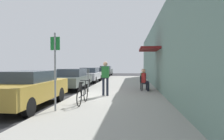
# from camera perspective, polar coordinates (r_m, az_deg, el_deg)

# --- Properties ---
(ground_plane) EXTENTS (60.00, 60.00, 0.00)m
(ground_plane) POSITION_cam_1_polar(r_m,az_deg,el_deg) (10.42, -10.90, -7.72)
(ground_plane) COLOR #2D2D30
(sidewalk_slab) EXTENTS (4.50, 32.00, 0.12)m
(sidewalk_slab) POSITION_cam_1_polar(r_m,az_deg,el_deg) (11.98, 2.34, -6.21)
(sidewalk_slab) COLOR #9E9B93
(sidewalk_slab) RESTS_ON ground_plane
(building_facade) EXTENTS (1.40, 32.00, 4.65)m
(building_facade) POSITION_cam_1_polar(r_m,az_deg,el_deg) (11.99, 13.89, 4.63)
(building_facade) COLOR gray
(building_facade) RESTS_ON ground_plane
(parked_car_0) EXTENTS (1.80, 4.40, 1.42)m
(parked_car_0) POSITION_cam_1_polar(r_m,az_deg,el_deg) (8.50, -22.88, -4.82)
(parked_car_0) COLOR #A58433
(parked_car_0) RESTS_ON ground_plane
(parked_car_1) EXTENTS (1.80, 4.40, 1.39)m
(parked_car_1) POSITION_cam_1_polar(r_m,az_deg,el_deg) (13.94, -11.18, -2.43)
(parked_car_1) COLOR #47514C
(parked_car_1) RESTS_ON ground_plane
(parked_car_2) EXTENTS (1.80, 4.40, 1.39)m
(parked_car_2) POSITION_cam_1_polar(r_m,az_deg,el_deg) (19.29, -6.39, -1.32)
(parked_car_2) COLOR #B7B7BC
(parked_car_2) RESTS_ON ground_plane
(parked_car_3) EXTENTS (1.80, 4.40, 1.34)m
(parked_car_3) POSITION_cam_1_polar(r_m,az_deg,el_deg) (24.88, -3.63, -0.75)
(parked_car_3) COLOR black
(parked_car_3) RESTS_ON ground_plane
(parked_car_4) EXTENTS (1.80, 4.40, 1.50)m
(parked_car_4) POSITION_cam_1_polar(r_m,az_deg,el_deg) (30.72, -1.84, -0.20)
(parked_car_4) COLOR #47514C
(parked_car_4) RESTS_ON ground_plane
(parking_meter) EXTENTS (0.12, 0.10, 1.32)m
(parking_meter) POSITION_cam_1_polar(r_m,az_deg,el_deg) (11.57, -6.77, -2.37)
(parking_meter) COLOR slate
(parking_meter) RESTS_ON sidewalk_slab
(street_sign) EXTENTS (0.32, 0.06, 2.60)m
(street_sign) POSITION_cam_1_polar(r_m,az_deg,el_deg) (6.96, -15.79, 1.26)
(street_sign) COLOR gray
(street_sign) RESTS_ON sidewalk_slab
(bicycle_0) EXTENTS (0.46, 1.71, 0.90)m
(bicycle_0) POSITION_cam_1_polar(r_m,az_deg,el_deg) (8.08, -8.31, -6.94)
(bicycle_0) COLOR black
(bicycle_0) RESTS_ON sidewalk_slab
(cafe_chair_0) EXTENTS (0.53, 0.53, 0.87)m
(cafe_chair_0) POSITION_cam_1_polar(r_m,az_deg,el_deg) (12.07, 8.97, -3.47)
(cafe_chair_0) COLOR black
(cafe_chair_0) RESTS_ON sidewalk_slab
(seated_patron_0) EXTENTS (0.49, 0.44, 1.29)m
(seated_patron_0) POSITION_cam_1_polar(r_m,az_deg,el_deg) (12.04, 9.26, -2.57)
(seated_patron_0) COLOR #232838
(seated_patron_0) RESTS_ON sidewalk_slab
(cafe_chair_1) EXTENTS (0.56, 0.56, 0.87)m
(cafe_chair_1) POSITION_cam_1_polar(r_m,az_deg,el_deg) (12.85, 8.78, -3.17)
(cafe_chair_1) COLOR black
(cafe_chair_1) RESTS_ON sidewalk_slab
(seated_patron_1) EXTENTS (0.51, 0.47, 1.29)m
(seated_patron_1) POSITION_cam_1_polar(r_m,az_deg,el_deg) (12.82, 9.05, -2.32)
(seated_patron_1) COLOR #232838
(seated_patron_1) RESTS_ON sidewalk_slab
(pedestrian_standing) EXTENTS (0.36, 0.22, 1.70)m
(pedestrian_standing) POSITION_cam_1_polar(r_m,az_deg,el_deg) (10.04, -1.89, -1.61)
(pedestrian_standing) COLOR #232838
(pedestrian_standing) RESTS_ON sidewalk_slab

